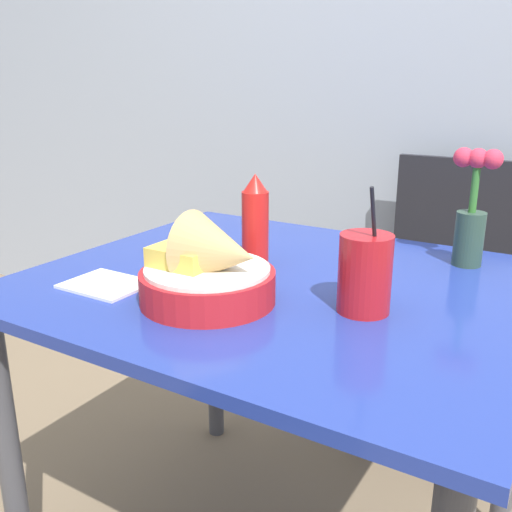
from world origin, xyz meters
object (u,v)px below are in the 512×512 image
chair_far_window (444,278)px  ketchup_bottle (255,222)px  drink_cup (365,276)px  flower_vase (472,213)px  food_basket (211,272)px

chair_far_window → ketchup_bottle: 0.87m
ketchup_bottle → drink_cup: 0.33m
chair_far_window → flower_vase: 0.65m
ketchup_bottle → flower_vase: bearing=31.2°
chair_far_window → drink_cup: 0.95m
food_basket → ketchup_bottle: (-0.05, 0.24, 0.04)m
food_basket → drink_cup: (0.25, 0.11, 0.01)m
food_basket → ketchup_bottle: 0.24m
chair_far_window → drink_cup: drink_cup is taller
chair_far_window → flower_vase: size_ratio=3.50×
ketchup_bottle → flower_vase: (0.40, 0.24, 0.02)m
flower_vase → ketchup_bottle: bearing=-148.8°
ketchup_bottle → flower_vase: flower_vase is taller
drink_cup → flower_vase: size_ratio=0.89×
chair_far_window → drink_cup: (0.06, -0.90, 0.29)m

